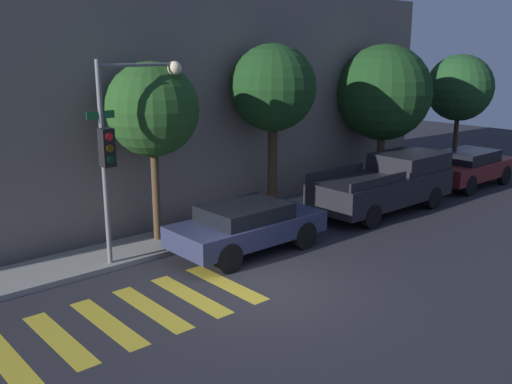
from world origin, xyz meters
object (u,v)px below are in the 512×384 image
tree_near_corner (152,110)px  tree_far_end (384,93)px  sedan_near_corner (247,225)px  pickup_truck (387,183)px  tree_midblock (273,89)px  sedan_middle (469,167)px  traffic_light_pole (123,131)px  tree_behind_truck (460,88)px

tree_near_corner → tree_far_end: 10.02m
sedan_near_corner → pickup_truck: pickup_truck is taller
sedan_near_corner → tree_midblock: size_ratio=0.78×
sedan_middle → pickup_truck: bearing=180.0°
tree_near_corner → tree_midblock: tree_midblock is taller
sedan_middle → sedan_near_corner: bearing=180.0°
sedan_near_corner → sedan_middle: sedan_middle is taller
traffic_light_pole → sedan_middle: bearing=-5.1°
sedan_near_corner → tree_far_end: 9.33m
traffic_light_pole → tree_midblock: 5.81m
sedan_near_corner → pickup_truck: 6.13m
sedan_near_corner → sedan_middle: size_ratio=0.97×
tree_behind_truck → pickup_truck: bearing=-164.7°
tree_midblock → tree_far_end: (5.68, 0.00, -0.40)m
sedan_middle → tree_behind_truck: size_ratio=0.87×
traffic_light_pole → tree_midblock: tree_midblock is taller
traffic_light_pole → sedan_near_corner: size_ratio=1.19×
sedan_near_corner → tree_near_corner: size_ratio=0.85×
sedan_middle → tree_behind_truck: 4.43m
pickup_truck → tree_behind_truck: bearing=15.3°
traffic_light_pole → tree_midblock: size_ratio=0.93×
traffic_light_pole → tree_midblock: (5.70, 0.90, 0.68)m
tree_near_corner → tree_behind_truck: 15.49m
tree_near_corner → tree_far_end: size_ratio=0.91×
tree_midblock → pickup_truck: bearing=-33.9°
sedan_middle → tree_near_corner: bearing=170.4°
tree_midblock → tree_far_end: size_ratio=1.00×
tree_near_corner → tree_midblock: bearing=0.0°
sedan_near_corner → pickup_truck: (6.13, 0.00, 0.21)m
traffic_light_pole → tree_near_corner: 1.66m
sedan_middle → tree_midblock: (-8.51, 2.16, 3.28)m
sedan_near_corner → tree_far_end: tree_far_end is taller
tree_far_end → traffic_light_pole: bearing=-175.5°
traffic_light_pole → tree_far_end: tree_far_end is taller
pickup_truck → tree_far_end: tree_far_end is taller
tree_far_end → pickup_truck: bearing=-138.7°
tree_near_corner → tree_behind_truck: size_ratio=0.98×
pickup_truck → tree_near_corner: bearing=164.0°
pickup_truck → tree_far_end: bearing=41.3°
sedan_near_corner → tree_near_corner: bearing=123.4°
sedan_middle → tree_midblock: tree_midblock is taller
tree_far_end → tree_midblock: bearing=-180.0°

